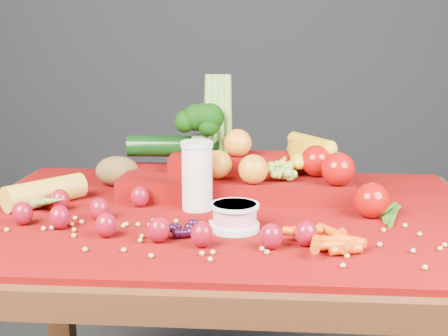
# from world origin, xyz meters

# --- Properties ---
(table) EXTENTS (1.10, 0.80, 0.75)m
(table) POSITION_xyz_m (0.00, 0.00, 0.66)
(table) COLOR #3D1C0E
(table) RESTS_ON ground
(red_cloth) EXTENTS (1.05, 0.75, 0.01)m
(red_cloth) POSITION_xyz_m (0.00, 0.00, 0.76)
(red_cloth) COLOR #700603
(red_cloth) RESTS_ON table
(milk_glass) EXTENTS (0.07, 0.07, 0.14)m
(milk_glass) POSITION_xyz_m (-0.06, 0.01, 0.84)
(milk_glass) COLOR beige
(milk_glass) RESTS_ON red_cloth
(yogurt_bowl) EXTENTS (0.09, 0.09, 0.05)m
(yogurt_bowl) POSITION_xyz_m (0.03, -0.12, 0.79)
(yogurt_bowl) COLOR silver
(yogurt_bowl) RESTS_ON red_cloth
(strawberry_scatter) EXTENTS (0.58, 0.28, 0.05)m
(strawberry_scatter) POSITION_xyz_m (-0.15, -0.14, 0.79)
(strawberry_scatter) COLOR maroon
(strawberry_scatter) RESTS_ON red_cloth
(dark_grape_cluster) EXTENTS (0.06, 0.05, 0.03)m
(dark_grape_cluster) POSITION_xyz_m (-0.06, -0.16, 0.78)
(dark_grape_cluster) COLOR black
(dark_grape_cluster) RESTS_ON red_cloth
(soybean_scatter) EXTENTS (0.84, 0.24, 0.01)m
(soybean_scatter) POSITION_xyz_m (0.00, -0.20, 0.77)
(soybean_scatter) COLOR tan
(soybean_scatter) RESTS_ON red_cloth
(corn_ear) EXTENTS (0.25, 0.26, 0.06)m
(corn_ear) POSITION_xyz_m (-0.38, -0.01, 0.78)
(corn_ear) COLOR gold
(corn_ear) RESTS_ON red_cloth
(potato) EXTENTS (0.11, 0.08, 0.07)m
(potato) POSITION_xyz_m (-0.27, 0.20, 0.80)
(potato) COLOR brown
(potato) RESTS_ON red_cloth
(baby_carrot_pile) EXTENTS (0.17, 0.18, 0.03)m
(baby_carrot_pile) POSITION_xyz_m (0.19, -0.21, 0.78)
(baby_carrot_pile) COLOR #C33F06
(baby_carrot_pile) RESTS_ON red_cloth
(green_bean_pile) EXTENTS (0.14, 0.12, 0.01)m
(green_bean_pile) POSITION_xyz_m (0.33, -0.01, 0.77)
(green_bean_pile) COLOR #2A5D15
(green_bean_pile) RESTS_ON red_cloth
(produce_mound) EXTENTS (0.59, 0.37, 0.27)m
(produce_mound) POSITION_xyz_m (0.04, 0.16, 0.82)
(produce_mound) COLOR #700603
(produce_mound) RESTS_ON red_cloth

